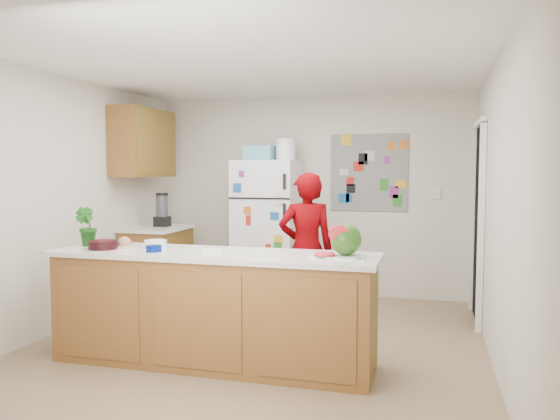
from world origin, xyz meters
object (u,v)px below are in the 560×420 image
(person, at_px, (306,249))
(watermelon, at_px, (346,240))
(refrigerator, at_px, (268,229))
(cherry_bowl, at_px, (103,245))

(person, bearing_deg, watermelon, 93.18)
(refrigerator, xyz_separation_m, cherry_bowl, (-0.69, -2.47, 0.11))
(watermelon, bearing_deg, person, 115.08)
(refrigerator, xyz_separation_m, person, (0.73, -1.06, -0.07))
(refrigerator, relative_size, cherry_bowl, 7.07)
(refrigerator, bearing_deg, person, -55.48)
(watermelon, distance_m, cherry_bowl, 2.03)
(cherry_bowl, bearing_deg, person, 44.56)
(watermelon, relative_size, cherry_bowl, 0.99)
(refrigerator, height_order, person, refrigerator)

